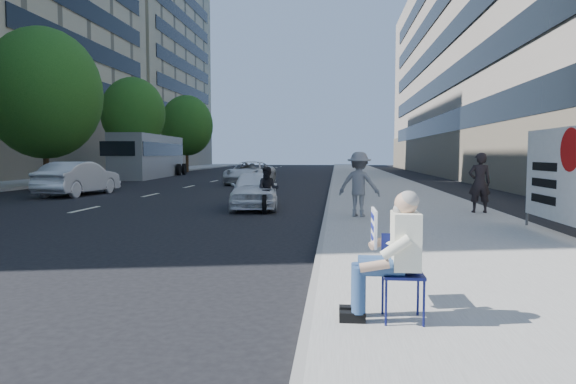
# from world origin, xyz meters

# --- Properties ---
(ground) EXTENTS (160.00, 160.00, 0.00)m
(ground) POSITION_xyz_m (0.00, 0.00, 0.00)
(ground) COLOR black
(ground) RESTS_ON ground
(near_sidewalk) EXTENTS (5.00, 120.00, 0.15)m
(near_sidewalk) POSITION_xyz_m (4.00, 20.00, 0.07)
(near_sidewalk) COLOR gray
(near_sidewalk) RESTS_ON ground
(far_sidewalk) EXTENTS (4.50, 120.00, 0.15)m
(far_sidewalk) POSITION_xyz_m (-16.75, 20.00, 0.07)
(far_sidewalk) COLOR gray
(far_sidewalk) RESTS_ON ground
(far_bldg_north) EXTENTS (22.00, 28.00, 28.00)m
(far_bldg_north) POSITION_xyz_m (-30.00, 62.00, 14.00)
(far_bldg_north) COLOR tan
(far_bldg_north) RESTS_ON ground
(near_building) EXTENTS (14.00, 70.00, 20.00)m
(near_building) POSITION_xyz_m (17.00, 32.00, 10.00)
(near_building) COLOR gray
(near_building) RESTS_ON ground
(tree_far_c) EXTENTS (6.00, 6.00, 8.47)m
(tree_far_c) POSITION_xyz_m (-13.70, 18.00, 5.02)
(tree_far_c) COLOR #382616
(tree_far_c) RESTS_ON ground
(tree_far_d) EXTENTS (4.80, 4.80, 7.65)m
(tree_far_d) POSITION_xyz_m (-13.70, 30.00, 4.89)
(tree_far_d) COLOR #382616
(tree_far_d) RESTS_ON ground
(tree_far_e) EXTENTS (5.40, 5.40, 7.89)m
(tree_far_e) POSITION_xyz_m (-13.70, 44.00, 4.78)
(tree_far_e) COLOR #382616
(tree_far_e) RESTS_ON ground
(seated_protester) EXTENTS (0.83, 1.11, 1.31)m
(seated_protester) POSITION_xyz_m (2.29, -2.91, 0.87)
(seated_protester) COLOR #121752
(seated_protester) RESTS_ON near_sidewalk
(jogger) EXTENTS (1.25, 0.94, 1.73)m
(jogger) POSITION_xyz_m (2.34, 5.72, 1.01)
(jogger) COLOR slate
(jogger) RESTS_ON near_sidewalk
(pedestrian_woman) EXTENTS (0.63, 0.41, 1.71)m
(pedestrian_woman) POSITION_xyz_m (5.80, 6.97, 1.01)
(pedestrian_woman) COLOR black
(pedestrian_woman) RESTS_ON near_sidewalk
(protest_banner) EXTENTS (0.08, 3.06, 2.20)m
(protest_banner) POSITION_xyz_m (6.18, 2.86, 1.40)
(protest_banner) COLOR #4C4C4C
(protest_banner) RESTS_ON near_sidewalk
(white_sedan_near) EXTENTS (1.99, 3.92, 1.28)m
(white_sedan_near) POSITION_xyz_m (-1.00, 8.85, 0.64)
(white_sedan_near) COLOR white
(white_sedan_near) RESTS_ON ground
(white_sedan_mid) EXTENTS (1.99, 4.65, 1.49)m
(white_sedan_mid) POSITION_xyz_m (-9.67, 13.71, 0.75)
(white_sedan_mid) COLOR silver
(white_sedan_mid) RESTS_ON ground
(white_sedan_far) EXTENTS (2.79, 5.17, 1.38)m
(white_sedan_far) POSITION_xyz_m (-3.49, 22.71, 0.69)
(white_sedan_far) COLOR silver
(white_sedan_far) RESTS_ON ground
(motorcycle) EXTENTS (0.70, 2.04, 1.42)m
(motorcycle) POSITION_xyz_m (-0.41, 7.95, 0.64)
(motorcycle) COLOR black
(motorcycle) RESTS_ON ground
(bus) EXTENTS (3.40, 12.21, 3.30)m
(bus) POSITION_xyz_m (-13.00, 31.43, 1.64)
(bus) COLOR gray
(bus) RESTS_ON ground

